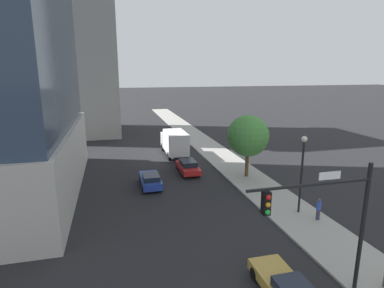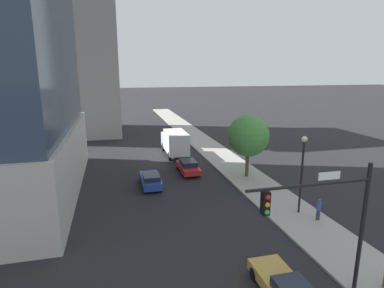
{
  "view_description": "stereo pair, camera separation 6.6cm",
  "coord_description": "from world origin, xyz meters",
  "px_view_note": "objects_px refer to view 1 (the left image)",
  "views": [
    {
      "loc": [
        -5.45,
        -8.72,
        10.88
      ],
      "look_at": [
        0.16,
        13.24,
        5.56
      ],
      "focal_mm": 29.42,
      "sensor_mm": 36.0,
      "label": 1
    },
    {
      "loc": [
        -5.38,
        -8.74,
        10.88
      ],
      "look_at": [
        0.16,
        13.24,
        5.56
      ],
      "focal_mm": 29.42,
      "sensor_mm": 36.0,
      "label": 2
    }
  ],
  "objects_px": {
    "construction_building": "(66,33)",
    "traffic_light_pole": "(326,211)",
    "pedestrian_blue_shirt": "(318,209)",
    "car_red": "(188,166)",
    "street_lamp": "(302,164)",
    "box_truck": "(174,142)",
    "street_tree": "(248,136)",
    "car_blue": "(151,180)",
    "car_gold": "(286,287)"
  },
  "relations": [
    {
      "from": "car_gold",
      "to": "traffic_light_pole",
      "type": "bearing_deg",
      "value": -10.02
    },
    {
      "from": "pedestrian_blue_shirt",
      "to": "traffic_light_pole",
      "type": "bearing_deg",
      "value": -125.72
    },
    {
      "from": "construction_building",
      "to": "car_gold",
      "type": "bearing_deg",
      "value": -72.95
    },
    {
      "from": "construction_building",
      "to": "pedestrian_blue_shirt",
      "type": "relative_size",
      "value": 23.87
    },
    {
      "from": "street_lamp",
      "to": "box_truck",
      "type": "xyz_separation_m",
      "value": [
        -5.97,
        19.3,
        -2.23
      ]
    },
    {
      "from": "traffic_light_pole",
      "to": "car_gold",
      "type": "distance_m",
      "value": 4.23
    },
    {
      "from": "street_lamp",
      "to": "pedestrian_blue_shirt",
      "type": "distance_m",
      "value": 3.49
    },
    {
      "from": "construction_building",
      "to": "traffic_light_pole",
      "type": "height_order",
      "value": "construction_building"
    },
    {
      "from": "car_gold",
      "to": "car_blue",
      "type": "distance_m",
      "value": 17.48
    },
    {
      "from": "car_red",
      "to": "car_gold",
      "type": "xyz_separation_m",
      "value": [
        0.0,
        -20.08,
        -0.04
      ]
    },
    {
      "from": "street_lamp",
      "to": "street_tree",
      "type": "height_order",
      "value": "street_tree"
    },
    {
      "from": "street_tree",
      "to": "pedestrian_blue_shirt",
      "type": "distance_m",
      "value": 11.0
    },
    {
      "from": "construction_building",
      "to": "traffic_light_pole",
      "type": "relative_size",
      "value": 5.87
    },
    {
      "from": "car_gold",
      "to": "street_lamp",
      "type": "bearing_deg",
      "value": 53.91
    },
    {
      "from": "street_tree",
      "to": "car_gold",
      "type": "bearing_deg",
      "value": -108.01
    },
    {
      "from": "construction_building",
      "to": "street_lamp",
      "type": "xyz_separation_m",
      "value": [
        20.24,
        -38.38,
        -12.82
      ]
    },
    {
      "from": "street_lamp",
      "to": "car_red",
      "type": "relative_size",
      "value": 1.35
    },
    {
      "from": "street_tree",
      "to": "car_red",
      "type": "xyz_separation_m",
      "value": [
        -5.57,
        2.95,
        -3.69
      ]
    },
    {
      "from": "street_tree",
      "to": "car_red",
      "type": "relative_size",
      "value": 1.43
    },
    {
      "from": "construction_building",
      "to": "box_truck",
      "type": "relative_size",
      "value": 5.35
    },
    {
      "from": "car_gold",
      "to": "box_truck",
      "type": "xyz_separation_m",
      "value": [
        -0.0,
        27.49,
        1.15
      ]
    },
    {
      "from": "street_lamp",
      "to": "box_truck",
      "type": "relative_size",
      "value": 0.83
    },
    {
      "from": "construction_building",
      "to": "box_truck",
      "type": "xyz_separation_m",
      "value": [
        14.28,
        -19.08,
        -15.05
      ]
    },
    {
      "from": "traffic_light_pole",
      "to": "car_blue",
      "type": "relative_size",
      "value": 1.52
    },
    {
      "from": "traffic_light_pole",
      "to": "box_truck",
      "type": "xyz_separation_m",
      "value": [
        -1.59,
        27.77,
        -2.76
      ]
    },
    {
      "from": "car_gold",
      "to": "pedestrian_blue_shirt",
      "type": "relative_size",
      "value": 2.68
    },
    {
      "from": "box_truck",
      "to": "street_lamp",
      "type": "bearing_deg",
      "value": -72.82
    },
    {
      "from": "car_gold",
      "to": "pedestrian_blue_shirt",
      "type": "bearing_deg",
      "value": 45.41
    },
    {
      "from": "street_lamp",
      "to": "car_gold",
      "type": "height_order",
      "value": "street_lamp"
    },
    {
      "from": "traffic_light_pole",
      "to": "car_red",
      "type": "distance_m",
      "value": 20.79
    },
    {
      "from": "street_tree",
      "to": "pedestrian_blue_shirt",
      "type": "bearing_deg",
      "value": -84.08
    },
    {
      "from": "street_lamp",
      "to": "box_truck",
      "type": "height_order",
      "value": "street_lamp"
    },
    {
      "from": "box_truck",
      "to": "pedestrian_blue_shirt",
      "type": "distance_m",
      "value": 21.8
    },
    {
      "from": "construction_building",
      "to": "pedestrian_blue_shirt",
      "type": "xyz_separation_m",
      "value": [
        20.92,
        -39.82,
        -15.92
      ]
    },
    {
      "from": "street_lamp",
      "to": "car_blue",
      "type": "distance_m",
      "value": 13.99
    },
    {
      "from": "car_blue",
      "to": "pedestrian_blue_shirt",
      "type": "height_order",
      "value": "pedestrian_blue_shirt"
    },
    {
      "from": "construction_building",
      "to": "car_red",
      "type": "xyz_separation_m",
      "value": [
        14.28,
        -26.48,
        -16.17
      ]
    },
    {
      "from": "car_red",
      "to": "car_blue",
      "type": "xyz_separation_m",
      "value": [
        -4.44,
        -3.18,
        -0.05
      ]
    },
    {
      "from": "traffic_light_pole",
      "to": "car_red",
      "type": "bearing_deg",
      "value": 94.47
    },
    {
      "from": "car_red",
      "to": "pedestrian_blue_shirt",
      "type": "xyz_separation_m",
      "value": [
        6.64,
        -13.34,
        0.25
      ]
    },
    {
      "from": "traffic_light_pole",
      "to": "box_truck",
      "type": "relative_size",
      "value": 0.91
    },
    {
      "from": "car_red",
      "to": "traffic_light_pole",
      "type": "bearing_deg",
      "value": -85.53
    },
    {
      "from": "pedestrian_blue_shirt",
      "to": "box_truck",
      "type": "bearing_deg",
      "value": 107.76
    },
    {
      "from": "street_tree",
      "to": "car_blue",
      "type": "relative_size",
      "value": 1.47
    },
    {
      "from": "pedestrian_blue_shirt",
      "to": "street_tree",
      "type": "bearing_deg",
      "value": 95.92
    },
    {
      "from": "car_red",
      "to": "construction_building",
      "type": "bearing_deg",
      "value": 118.33
    },
    {
      "from": "car_gold",
      "to": "car_blue",
      "type": "bearing_deg",
      "value": 104.72
    },
    {
      "from": "street_tree",
      "to": "box_truck",
      "type": "bearing_deg",
      "value": 118.26
    },
    {
      "from": "car_red",
      "to": "pedestrian_blue_shirt",
      "type": "height_order",
      "value": "pedestrian_blue_shirt"
    },
    {
      "from": "traffic_light_pole",
      "to": "street_lamp",
      "type": "height_order",
      "value": "traffic_light_pole"
    }
  ]
}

